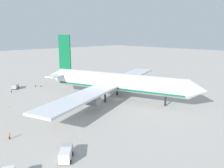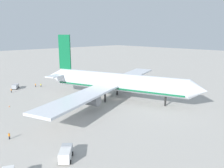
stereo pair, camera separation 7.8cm
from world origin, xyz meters
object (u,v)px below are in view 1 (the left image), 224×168
object	(u,v)px
traffic_cone_2	(67,81)
airliner	(115,82)
service_truck_3	(66,154)
ground_worker_2	(35,85)
service_truck_2	(15,86)
traffic_cone_4	(9,106)
ground_worker_1	(11,91)
ground_worker_4	(41,85)
ground_worker_0	(9,136)

from	to	relation	value
traffic_cone_2	airliner	bearing A→B (deg)	-6.64
service_truck_3	ground_worker_2	world-z (taller)	service_truck_3
service_truck_2	ground_worker_2	size ratio (longest dim) A/B	3.01
traffic_cone_2	traffic_cone_4	xyz separation A→B (m)	(23.68, -39.68, 0.00)
ground_worker_2	traffic_cone_4	distance (m)	31.19
service_truck_3	ground_worker_1	world-z (taller)	service_truck_3
airliner	service_truck_3	distance (m)	46.70
service_truck_2	ground_worker_4	size ratio (longest dim) A/B	3.00
service_truck_2	traffic_cone_4	distance (m)	28.63
service_truck_3	traffic_cone_4	world-z (taller)	service_truck_3
ground_worker_4	traffic_cone_4	xyz separation A→B (m)	(21.06, -22.90, -0.62)
ground_worker_2	traffic_cone_4	size ratio (longest dim) A/B	3.18
traffic_cone_4	service_truck_2	bearing A→B (deg)	154.63
ground_worker_1	traffic_cone_2	bearing A→B (deg)	96.10
service_truck_3	ground_worker_4	size ratio (longest dim) A/B	3.09
ground_worker_4	traffic_cone_2	world-z (taller)	ground_worker_4
airliner	ground_worker_1	distance (m)	47.86
airliner	traffic_cone_4	bearing A→B (deg)	-118.86
ground_worker_0	traffic_cone_4	xyz separation A→B (m)	(-26.22, 9.39, -0.60)
ground_worker_1	ground_worker_2	bearing A→B (deg)	101.97
traffic_cone_2	ground_worker_4	bearing A→B (deg)	-81.12
traffic_cone_2	ground_worker_2	bearing A→B (deg)	-87.99
ground_worker_1	traffic_cone_2	xyz separation A→B (m)	(-3.36, 31.42, -0.63)
service_truck_2	service_truck_3	world-z (taller)	service_truck_3
airliner	traffic_cone_2	bearing A→B (deg)	173.36
ground_worker_0	ground_worker_2	bearing A→B (deg)	148.30
service_truck_2	traffic_cone_2	bearing A→B (deg)	85.47
service_truck_2	traffic_cone_2	distance (m)	27.53
airliner	ground_worker_2	world-z (taller)	airliner
ground_worker_1	ground_worker_4	distance (m)	14.65
ground_worker_1	traffic_cone_2	size ratio (longest dim) A/B	3.24
airliner	traffic_cone_2	size ratio (longest dim) A/B	146.00
service_truck_2	ground_worker_4	world-z (taller)	service_truck_2
service_truck_2	ground_worker_2	world-z (taller)	service_truck_2
airliner	ground_worker_0	distance (m)	45.06
ground_worker_0	traffic_cone_4	world-z (taller)	ground_worker_0
airliner	traffic_cone_4	xyz separation A→B (m)	(-19.12, -34.69, -6.68)
ground_worker_0	traffic_cone_2	world-z (taller)	ground_worker_0
service_truck_3	ground_worker_4	xyz separation A→B (m)	(-65.25, 27.21, -0.55)
ground_worker_4	traffic_cone_4	size ratio (longest dim) A/B	3.18
service_truck_3	traffic_cone_4	xyz separation A→B (m)	(-44.19, 4.31, -1.17)
ground_worker_2	traffic_cone_2	size ratio (longest dim) A/B	3.18
ground_worker_2	service_truck_2	bearing A→B (deg)	-107.85
ground_worker_0	ground_worker_4	xyz separation A→B (m)	(-47.28, 32.28, 0.02)
service_truck_2	ground_worker_1	bearing A→B (deg)	-35.85
airliner	ground_worker_1	size ratio (longest dim) A/B	45.06
service_truck_3	ground_worker_4	world-z (taller)	service_truck_3
ground_worker_4	traffic_cone_4	distance (m)	31.12
service_truck_3	ground_worker_0	bearing A→B (deg)	-164.24
airliner	ground_worker_2	xyz separation A→B (m)	(-42.15, -13.67, -6.06)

